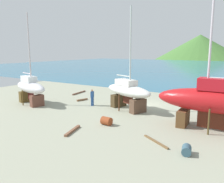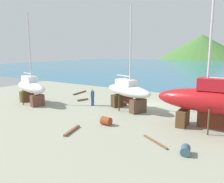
{
  "view_description": "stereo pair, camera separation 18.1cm",
  "coord_description": "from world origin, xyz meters",
  "px_view_note": "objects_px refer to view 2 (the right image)",
  "views": [
    {
      "loc": [
        10.05,
        -22.86,
        5.88
      ],
      "look_at": [
        -1.46,
        -4.8,
        2.04
      ],
      "focal_mm": 37.3,
      "sensor_mm": 36.0,
      "label": 1
    },
    {
      "loc": [
        10.2,
        -22.76,
        5.88
      ],
      "look_at": [
        -1.46,
        -4.8,
        2.04
      ],
      "focal_mm": 37.3,
      "sensor_mm": 36.0,
      "label": 2
    }
  ],
  "objects_px": {
    "sailboat_small_center": "(128,92)",
    "barrel_ochre": "(106,121)",
    "barrel_blue_faded": "(185,150)",
    "worker": "(93,97)",
    "sailboat_large_starboard": "(31,88)",
    "sailboat_far_slipway": "(213,101)",
    "barrel_tar_black": "(206,102)"
  },
  "relations": [
    {
      "from": "sailboat_large_starboard",
      "to": "barrel_ochre",
      "type": "bearing_deg",
      "value": 7.4
    },
    {
      "from": "sailboat_far_slipway",
      "to": "sailboat_large_starboard",
      "type": "relative_size",
      "value": 1.44
    },
    {
      "from": "sailboat_far_slipway",
      "to": "barrel_tar_black",
      "type": "bearing_deg",
      "value": -79.12
    },
    {
      "from": "sailboat_large_starboard",
      "to": "barrel_blue_faded",
      "type": "xyz_separation_m",
      "value": [
        17.9,
        -3.58,
        -1.55
      ]
    },
    {
      "from": "worker",
      "to": "sailboat_small_center",
      "type": "bearing_deg",
      "value": 172.36
    },
    {
      "from": "sailboat_far_slipway",
      "to": "barrel_ochre",
      "type": "xyz_separation_m",
      "value": [
        -7.21,
        -3.21,
        -1.91
      ]
    },
    {
      "from": "sailboat_small_center",
      "to": "barrel_ochre",
      "type": "bearing_deg",
      "value": -57.63
    },
    {
      "from": "sailboat_large_starboard",
      "to": "barrel_tar_black",
      "type": "xyz_separation_m",
      "value": [
        16.32,
        10.07,
        -1.52
      ]
    },
    {
      "from": "worker",
      "to": "barrel_ochre",
      "type": "relative_size",
      "value": 2.22
    },
    {
      "from": "barrel_blue_faded",
      "to": "sailboat_small_center",
      "type": "bearing_deg",
      "value": 137.2
    },
    {
      "from": "sailboat_far_slipway",
      "to": "sailboat_large_starboard",
      "type": "bearing_deg",
      "value": 2.68
    },
    {
      "from": "barrel_ochre",
      "to": "barrel_tar_black",
      "type": "distance_m",
      "value": 12.8
    },
    {
      "from": "barrel_ochre",
      "to": "barrel_blue_faded",
      "type": "bearing_deg",
      "value": -16.17
    },
    {
      "from": "sailboat_large_starboard",
      "to": "worker",
      "type": "distance_m",
      "value": 6.93
    },
    {
      "from": "sailboat_far_slipway",
      "to": "sailboat_large_starboard",
      "type": "distance_m",
      "value": 18.38
    },
    {
      "from": "sailboat_small_center",
      "to": "barrel_blue_faded",
      "type": "distance_m",
      "value": 10.67
    },
    {
      "from": "sailboat_small_center",
      "to": "barrel_ochre",
      "type": "xyz_separation_m",
      "value": [
        0.95,
        -5.2,
        -1.49
      ]
    },
    {
      "from": "barrel_ochre",
      "to": "barrel_blue_faded",
      "type": "distance_m",
      "value": 7.08
    },
    {
      "from": "sailboat_far_slipway",
      "to": "sailboat_small_center",
      "type": "bearing_deg",
      "value": -16.05
    },
    {
      "from": "barrel_tar_black",
      "to": "barrel_blue_faded",
      "type": "distance_m",
      "value": 13.74
    },
    {
      "from": "sailboat_small_center",
      "to": "worker",
      "type": "height_order",
      "value": "sailboat_small_center"
    },
    {
      "from": "sailboat_far_slipway",
      "to": "barrel_blue_faded",
      "type": "height_order",
      "value": "sailboat_far_slipway"
    },
    {
      "from": "worker",
      "to": "barrel_blue_faded",
      "type": "relative_size",
      "value": 2.28
    },
    {
      "from": "barrel_ochre",
      "to": "barrel_tar_black",
      "type": "bearing_deg",
      "value": 65.9
    },
    {
      "from": "sailboat_far_slipway",
      "to": "sailboat_large_starboard",
      "type": "xyz_separation_m",
      "value": [
        -18.31,
        -1.6,
        -0.42
      ]
    },
    {
      "from": "barrel_ochre",
      "to": "sailboat_small_center",
      "type": "bearing_deg",
      "value": 100.33
    },
    {
      "from": "sailboat_far_slipway",
      "to": "worker",
      "type": "relative_size",
      "value": 7.95
    },
    {
      "from": "sailboat_small_center",
      "to": "barrel_blue_faded",
      "type": "height_order",
      "value": "sailboat_small_center"
    },
    {
      "from": "sailboat_far_slipway",
      "to": "barrel_tar_black",
      "type": "relative_size",
      "value": 17.25
    },
    {
      "from": "worker",
      "to": "barrel_ochre",
      "type": "distance_m",
      "value": 6.75
    },
    {
      "from": "sailboat_small_center",
      "to": "barrel_ochre",
      "type": "relative_size",
      "value": 12.5
    },
    {
      "from": "sailboat_small_center",
      "to": "sailboat_large_starboard",
      "type": "distance_m",
      "value": 10.77
    }
  ]
}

